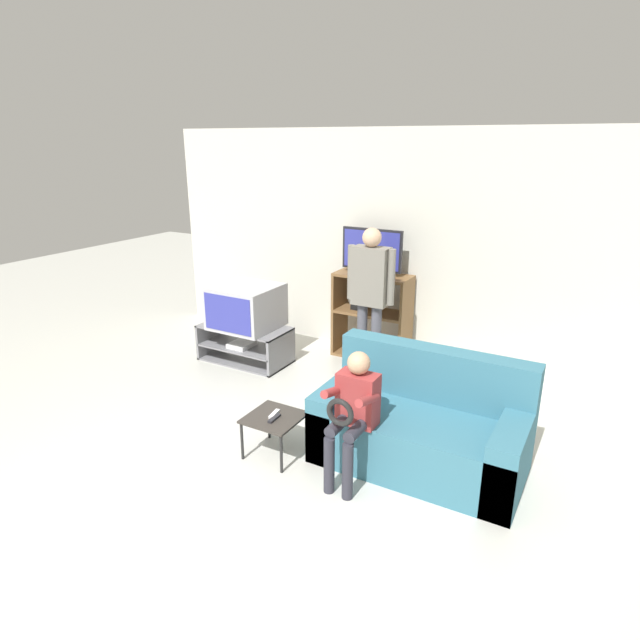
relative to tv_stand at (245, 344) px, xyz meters
name	(u,v)px	position (x,y,z in m)	size (l,w,h in m)	color
ground_plane	(183,544)	(1.48, -2.62, -0.21)	(18.00, 18.00, 0.00)	beige
wall_back	(405,247)	(1.48, 1.10, 1.09)	(6.40, 0.06, 2.60)	beige
tv_stand	(245,344)	(0.00, 0.00, 0.00)	(1.04, 0.54, 0.42)	slate
television_main	(246,306)	(0.03, 0.02, 0.46)	(0.70, 0.68, 0.49)	#B2B2B7
media_shelf	(372,315)	(1.22, 0.84, 0.31)	(0.88, 0.39, 1.01)	brown
television_flat	(372,252)	(1.19, 0.85, 1.05)	(0.72, 0.20, 0.52)	black
snack_table	(274,421)	(1.41, -1.46, 0.10)	(0.43, 0.43, 0.35)	#38332D
remote_control_black	(274,418)	(1.44, -1.50, 0.15)	(0.04, 0.14, 0.02)	#232328
remote_control_white	(274,414)	(1.40, -1.44, 0.15)	(0.04, 0.14, 0.02)	silver
couch	(422,428)	(2.48, -0.97, 0.10)	(1.60, 0.83, 0.89)	teal
person_standing_adult	(370,289)	(1.42, 0.34, 0.78)	(0.53, 0.20, 1.62)	#4C4C56
person_seated_child	(353,408)	(2.11, -1.46, 0.40)	(0.33, 0.43, 1.02)	#2D2D38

